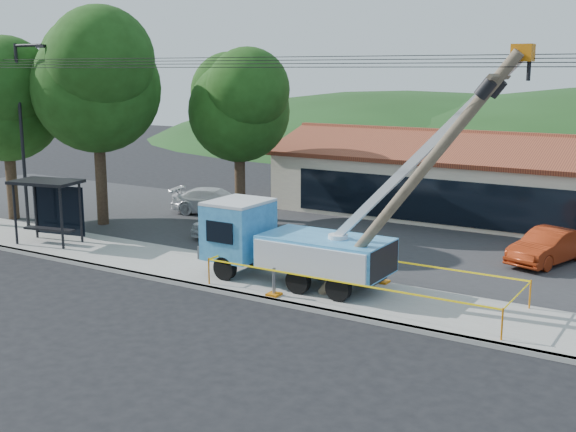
# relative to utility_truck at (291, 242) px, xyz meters

# --- Properties ---
(ground) EXTENTS (120.00, 120.00, 0.00)m
(ground) POSITION_rel_utility_truck_xyz_m (-1.56, -4.15, -1.68)
(ground) COLOR black
(ground) RESTS_ON ground
(curb) EXTENTS (60.00, 0.25, 0.15)m
(curb) POSITION_rel_utility_truck_xyz_m (-1.56, -2.05, -1.61)
(curb) COLOR gray
(curb) RESTS_ON ground
(sidewalk) EXTENTS (60.00, 4.00, 0.15)m
(sidewalk) POSITION_rel_utility_truck_xyz_m (-1.56, -0.15, -1.61)
(sidewalk) COLOR gray
(sidewalk) RESTS_ON ground
(parking_lot) EXTENTS (60.00, 12.00, 0.10)m
(parking_lot) POSITION_rel_utility_truck_xyz_m (-1.56, 7.85, -1.63)
(parking_lot) COLOR #28282B
(parking_lot) RESTS_ON ground
(strip_mall) EXTENTS (22.50, 8.53, 4.67)m
(strip_mall) POSITION_rel_utility_truck_xyz_m (2.44, 15.83, 0.20)
(strip_mall) COLOR beige
(strip_mall) RESTS_ON ground
(streetlight) EXTENTS (2.13, 0.22, 9.00)m
(streetlight) POSITION_rel_utility_truck_xyz_m (-15.34, 0.85, 3.62)
(streetlight) COLOR black
(streetlight) RESTS_ON ground
(tree_west_near) EXTENTS (7.56, 6.72, 10.80)m
(tree_west_near) POSITION_rel_utility_truck_xyz_m (-13.56, 3.85, 5.84)
(tree_west_near) COLOR #332316
(tree_west_near) RESTS_ON ground
(tree_west_far) EXTENTS (6.84, 6.08, 9.48)m
(tree_west_far) POSITION_rel_utility_truck_xyz_m (-18.56, 2.35, 4.86)
(tree_west_far) COLOR #332316
(tree_west_far) RESTS_ON ground
(tree_lot) EXTENTS (6.30, 5.60, 8.94)m
(tree_lot) POSITION_rel_utility_truck_xyz_m (-8.56, 8.85, 4.53)
(tree_lot) COLOR #332316
(tree_lot) RESTS_ON ground
(hill_west) EXTENTS (78.40, 56.00, 28.00)m
(hill_west) POSITION_rel_utility_truck_xyz_m (-16.56, 50.85, -1.68)
(hill_west) COLOR #173412
(hill_west) RESTS_ON ground
(utility_truck) EXTENTS (11.66, 3.81, 8.40)m
(utility_truck) POSITION_rel_utility_truck_xyz_m (0.00, 0.00, 0.00)
(utility_truck) COLOR black
(utility_truck) RESTS_ON ground
(leaning_pole) EXTENTS (6.55, 1.95, 8.36)m
(leaning_pole) POSITION_rel_utility_truck_xyz_m (5.11, -0.59, 2.97)
(leaning_pole) COLOR brown
(leaning_pole) RESTS_ON ground
(bus_shelter) EXTENTS (3.23, 2.35, 2.83)m
(bus_shelter) POSITION_rel_utility_truck_xyz_m (-12.44, -0.34, 0.57)
(bus_shelter) COLOR black
(bus_shelter) RESTS_ON ground
(caution_tape) EXTENTS (10.69, 3.36, 0.97)m
(caution_tape) POSITION_rel_utility_truck_xyz_m (2.88, -0.11, -0.81)
(caution_tape) COLOR orange
(caution_tape) RESTS_ON ground
(car_silver) EXTENTS (2.05, 4.47, 1.49)m
(car_silver) POSITION_rel_utility_truck_xyz_m (-6.61, 5.39, -1.68)
(car_silver) COLOR #B9BDC1
(car_silver) RESTS_ON ground
(car_red) EXTENTS (2.69, 4.50, 1.40)m
(car_red) POSITION_rel_utility_truck_xyz_m (7.41, 7.87, -1.68)
(car_red) COLOR #992B0F
(car_red) RESTS_ON ground
(car_white) EXTENTS (5.15, 3.19, 1.39)m
(car_white) POSITION_rel_utility_truck_xyz_m (-10.29, 8.93, -1.68)
(car_white) COLOR silver
(car_white) RESTS_ON ground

